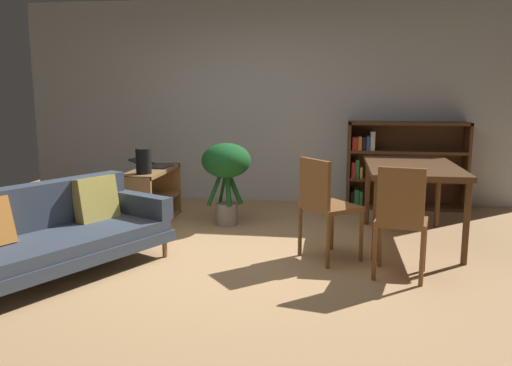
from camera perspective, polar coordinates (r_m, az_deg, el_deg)
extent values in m
plane|color=tan|center=(4.67, -2.78, -8.63)|extent=(8.16, 8.16, 0.00)
cube|color=silver|center=(7.09, 1.48, 8.91)|extent=(6.80, 0.10, 2.70)
cylinder|color=olive|center=(4.84, -9.98, -7.15)|extent=(0.04, 0.04, 0.15)
cylinder|color=olive|center=(5.34, -15.20, -5.70)|extent=(0.04, 0.04, 0.15)
cube|color=#384251|center=(4.57, -20.74, -7.08)|extent=(1.57, 2.01, 0.10)
cube|color=#384251|center=(4.54, -20.82, -5.87)|extent=(1.50, 1.93, 0.10)
cube|color=#384251|center=(4.75, -23.11, -2.37)|extent=(0.97, 1.65, 0.38)
cube|color=#384251|center=(5.00, -12.81, -2.26)|extent=(0.76, 0.48, 0.20)
cube|color=tan|center=(4.90, -17.15, -1.73)|extent=(0.34, 0.44, 0.42)
cube|color=olive|center=(6.54, -9.88, -0.53)|extent=(0.38, 0.04, 0.62)
cube|color=olive|center=(5.60, -13.19, -2.44)|extent=(0.38, 0.04, 0.62)
cube|color=olive|center=(6.07, -11.39, -1.91)|extent=(0.38, 1.02, 0.04)
cube|color=olive|center=(6.01, -11.50, 1.28)|extent=(0.38, 1.06, 0.04)
cube|color=olive|center=(6.13, -11.31, -4.05)|extent=(0.38, 1.02, 0.04)
cube|color=#333338|center=(6.18, -10.56, 1.81)|extent=(0.28, 0.32, 0.02)
cube|color=black|center=(6.28, -12.40, 2.29)|extent=(0.26, 0.31, 0.08)
cylinder|color=black|center=(5.71, -12.24, 2.37)|extent=(0.17, 0.17, 0.27)
cylinder|color=slate|center=(5.70, -12.26, 2.91)|extent=(0.09, 0.09, 0.01)
cylinder|color=#9E9389|center=(5.89, -3.23, -3.41)|extent=(0.24, 0.24, 0.25)
cylinder|color=#195623|center=(5.80, -2.47, -0.37)|extent=(0.22, 0.07, 0.42)
cylinder|color=#195623|center=(5.87, -3.05, -0.29)|extent=(0.05, 0.14, 0.39)
cylinder|color=#195623|center=(5.87, -3.63, -0.29)|extent=(0.13, 0.11, 0.40)
cylinder|color=#195623|center=(5.76, -4.27, 0.02)|extent=(0.22, 0.19, 0.52)
cylinder|color=#195623|center=(5.72, -3.12, 0.21)|extent=(0.12, 0.22, 0.56)
ellipsoid|color=#195623|center=(5.77, -3.29, 2.50)|extent=(0.55, 0.55, 0.38)
cylinder|color=#56351E|center=(5.97, 12.12, -1.06)|extent=(0.06, 0.06, 0.73)
cylinder|color=#56351E|center=(4.72, 13.03, -4.05)|extent=(0.06, 0.06, 0.73)
cylinder|color=#56351E|center=(6.07, 19.34, -1.23)|extent=(0.06, 0.06, 0.73)
cylinder|color=#56351E|center=(4.84, 22.09, -4.18)|extent=(0.06, 0.06, 0.73)
cube|color=#56351E|center=(5.31, 16.79, 1.64)|extent=(0.86, 1.38, 0.05)
cylinder|color=brown|center=(4.60, 13.46, -6.31)|extent=(0.04, 0.04, 0.44)
cylinder|color=brown|center=(4.58, 17.99, -6.62)|extent=(0.04, 0.04, 0.44)
cylinder|color=brown|center=(4.27, 12.87, -7.57)|extent=(0.04, 0.04, 0.44)
cylinder|color=brown|center=(4.24, 17.76, -7.92)|extent=(0.04, 0.04, 0.44)
cube|color=brown|center=(4.35, 15.67, -4.07)|extent=(0.47, 0.46, 0.04)
cube|color=brown|center=(4.13, 15.62, -1.39)|extent=(0.36, 0.11, 0.44)
cylinder|color=brown|center=(5.01, 8.33, -4.70)|extent=(0.04, 0.04, 0.46)
cylinder|color=brown|center=(4.71, 11.49, -5.76)|extent=(0.04, 0.04, 0.46)
cylinder|color=brown|center=(4.79, 4.85, -5.32)|extent=(0.04, 0.04, 0.46)
cylinder|color=brown|center=(4.47, 7.93, -6.49)|extent=(0.04, 0.04, 0.46)
cube|color=brown|center=(4.68, 8.22, -2.62)|extent=(0.60, 0.60, 0.04)
cube|color=brown|center=(4.52, 6.46, -0.04)|extent=(0.28, 0.33, 0.42)
cube|color=#56351E|center=(6.86, 10.12, 2.05)|extent=(0.04, 0.36, 1.11)
cube|color=#56351E|center=(7.05, 22.04, 1.68)|extent=(0.04, 0.36, 1.11)
cube|color=#56351E|center=(6.87, 16.38, 6.31)|extent=(1.49, 0.36, 0.04)
cube|color=#56351E|center=(7.01, 15.95, -2.47)|extent=(1.49, 0.36, 0.04)
cube|color=#56351E|center=(7.08, 16.00, 2.06)|extent=(1.46, 0.04, 1.11)
cube|color=#56351E|center=(6.94, 16.09, 0.42)|extent=(1.46, 0.34, 0.04)
cube|color=#56351E|center=(6.90, 16.24, 3.33)|extent=(1.46, 0.34, 0.04)
cube|color=black|center=(6.90, 10.49, -1.53)|extent=(0.04, 0.22, 0.18)
cube|color=#337F47|center=(6.90, 10.95, -1.44)|extent=(0.06, 0.23, 0.20)
cube|color=#337F47|center=(6.90, 11.41, -1.56)|extent=(0.04, 0.21, 0.18)
cube|color=red|center=(6.85, 10.62, 1.52)|extent=(0.05, 0.30, 0.20)
cube|color=#337F47|center=(6.84, 11.04, 1.62)|extent=(0.04, 0.23, 0.23)
cube|color=gold|center=(6.86, 11.43, 1.26)|extent=(0.03, 0.27, 0.14)
cube|color=red|center=(6.80, 10.80, 4.32)|extent=(0.07, 0.25, 0.16)
cube|color=orange|center=(6.82, 11.30, 4.35)|extent=(0.04, 0.30, 0.17)
cube|color=black|center=(6.81, 11.72, 4.31)|extent=(0.05, 0.26, 0.17)
cube|color=#2D5199|center=(6.82, 12.16, 4.34)|extent=(0.04, 0.28, 0.18)
cube|color=silver|center=(6.81, 12.64, 4.57)|extent=(0.05, 0.26, 0.24)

